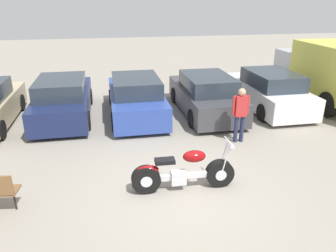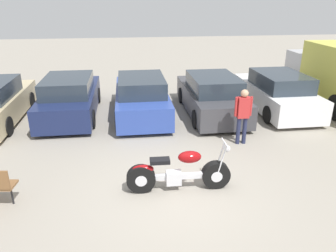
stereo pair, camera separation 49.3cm
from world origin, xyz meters
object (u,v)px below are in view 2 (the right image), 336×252
object	(u,v)px
parked_car_navy	(70,98)
person_standing	(243,112)
motorcycle	(178,173)
parked_car_dark_grey	(211,96)
parked_car_blue	(141,97)
parked_car_white	(276,93)

from	to	relation	value
parked_car_navy	person_standing	size ratio (longest dim) A/B	2.74
motorcycle	parked_car_navy	world-z (taller)	parked_car_navy
person_standing	parked_car_dark_grey	bearing A→B (deg)	94.35
parked_car_blue	parked_car_dark_grey	size ratio (longest dim) A/B	1.00
parked_car_dark_grey	parked_car_white	world-z (taller)	same
parked_car_dark_grey	parked_car_navy	bearing A→B (deg)	175.02
parked_car_blue	parked_car_dark_grey	distance (m)	2.58
motorcycle	person_standing	distance (m)	3.23
motorcycle	parked_car_blue	distance (m)	5.21
parked_car_navy	parked_car_blue	bearing A→B (deg)	-5.82
parked_car_blue	motorcycle	bearing A→B (deg)	-84.31
parked_car_dark_grey	person_standing	size ratio (longest dim) A/B	2.74
parked_car_navy	parked_car_blue	size ratio (longest dim) A/B	1.00
motorcycle	parked_car_navy	xyz separation A→B (m)	(-3.09, 5.44, 0.26)
parked_car_navy	parked_car_blue	distance (m)	2.58
parked_car_white	person_standing	bearing A→B (deg)	-129.67
motorcycle	parked_car_dark_grey	bearing A→B (deg)	67.62
motorcycle	parked_car_white	xyz separation A→B (m)	(4.63, 5.08, 0.26)
parked_car_navy	parked_car_white	distance (m)	7.72
motorcycle	parked_car_blue	bearing A→B (deg)	95.69
parked_car_navy	person_standing	xyz separation A→B (m)	(5.35, -3.20, 0.31)
parked_car_dark_grey	person_standing	xyz separation A→B (m)	(0.21, -2.76, 0.31)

